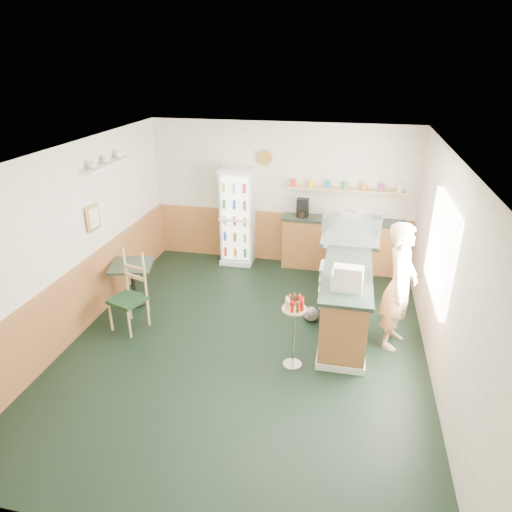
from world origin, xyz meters
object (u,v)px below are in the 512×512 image
(shopkeeper, at_px, (399,286))
(cafe_chair, at_px, (129,288))
(cash_register, at_px, (348,278))
(condiment_stand, at_px, (294,321))
(cafe_table, at_px, (133,276))
(display_case, at_px, (351,229))
(drinks_fridge, at_px, (238,216))

(shopkeeper, distance_m, cafe_chair, 3.86)
(cash_register, bearing_deg, shopkeeper, 29.09)
(condiment_stand, relative_size, cafe_table, 1.28)
(display_case, bearing_deg, drinks_fridge, 151.61)
(condiment_stand, xyz_separation_m, cafe_chair, (-2.52, 0.49, -0.06))
(display_case, relative_size, cafe_chair, 0.76)
(drinks_fridge, bearing_deg, cash_register, -50.88)
(display_case, xyz_separation_m, shopkeeper, (0.70, -1.14, -0.35))
(shopkeeper, height_order, cafe_table, shopkeeper)
(display_case, relative_size, cafe_table, 1.15)
(cash_register, relative_size, shopkeeper, 0.23)
(cash_register, height_order, condiment_stand, cash_register)
(drinks_fridge, distance_m, cafe_chair, 2.81)
(shopkeeper, relative_size, cafe_chair, 1.52)
(display_case, bearing_deg, condiment_stand, -107.82)
(cash_register, relative_size, condiment_stand, 0.41)
(cafe_table, xyz_separation_m, cafe_chair, (0.26, -0.61, 0.13))
(condiment_stand, bearing_deg, drinks_fridge, 116.04)
(drinks_fridge, bearing_deg, condiment_stand, -63.96)
(cafe_chair, bearing_deg, display_case, 43.98)
(condiment_stand, relative_size, cafe_chair, 0.84)
(drinks_fridge, relative_size, shopkeeper, 1.03)
(cash_register, bearing_deg, cafe_chair, -176.61)
(drinks_fridge, distance_m, cafe_table, 2.41)
(display_case, height_order, cash_register, display_case)
(drinks_fridge, height_order, display_case, drinks_fridge)
(display_case, xyz_separation_m, cafe_table, (-3.40, -0.85, -0.76))
(condiment_stand, height_order, cafe_chair, cafe_chair)
(drinks_fridge, height_order, condiment_stand, drinks_fridge)
(display_case, relative_size, condiment_stand, 0.90)
(cash_register, bearing_deg, cafe_table, 173.30)
(drinks_fridge, xyz_separation_m, shopkeeper, (2.84, -2.30, -0.03))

